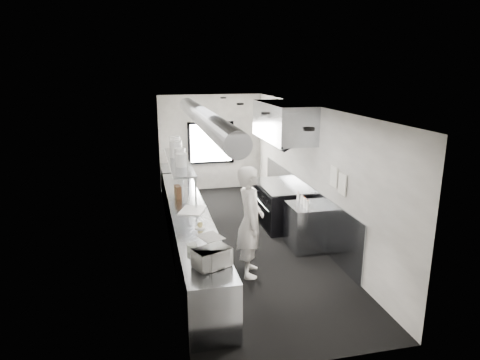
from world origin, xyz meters
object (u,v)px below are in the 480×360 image
plate_stack_b (180,155)px  plate_stack_d (175,145)px  far_work_table (175,183)px  deli_tub_b (192,247)px  squeeze_bottle_c (304,202)px  deli_tub_a (198,256)px  exhaust_hood (283,122)px  squeeze_bottle_b (305,203)px  prep_counter (190,233)px  line_cook (250,222)px  plate_stack_a (181,160)px  squeeze_bottle_e (298,197)px  plate_stack_c (176,149)px  small_plate (200,228)px  knife_block (178,192)px  pass_shelf (179,162)px  cutting_board (192,210)px  squeeze_bottle_a (308,205)px  bottle_station (305,227)px  squeeze_bottle_d (302,200)px  range (278,205)px  microwave (212,258)px

plate_stack_b → plate_stack_d: plate_stack_d is taller
far_work_table → plate_stack_d: (-0.06, -1.38, 1.32)m
deli_tub_b → squeeze_bottle_c: bearing=34.2°
deli_tub_a → plate_stack_b: 3.55m
exhaust_hood → squeeze_bottle_b: exhaust_hood is taller
exhaust_hood → prep_counter: 3.20m
line_cook → plate_stack_a: bearing=39.5°
plate_stack_b → squeeze_bottle_c: plate_stack_b is taller
squeeze_bottle_e → line_cook: bearing=-138.5°
plate_stack_c → squeeze_bottle_e: size_ratio=2.15×
plate_stack_a → plate_stack_c: (-0.03, 0.96, 0.05)m
small_plate → plate_stack_b: bearing=92.8°
knife_block → squeeze_bottle_c: (2.39, -1.07, -0.05)m
pass_shelf → knife_block: size_ratio=11.37×
cutting_board → plate_stack_a: (-0.10, 0.89, 0.80)m
deli_tub_b → far_work_table: bearing=88.4°
exhaust_hood → deli_tub_a: 4.35m
knife_block → squeeze_bottle_e: bearing=-25.1°
exhaust_hood → squeeze_bottle_e: 1.77m
squeeze_bottle_a → bottle_station: bearing=74.9°
small_plate → plate_stack_d: bearing=92.5°
far_work_table → exhaust_hood: bearing=-48.1°
exhaust_hood → prep_counter: (-2.25, -1.20, -1.94)m
deli_tub_a → squeeze_bottle_d: (2.37, 2.09, 0.03)m
deli_tub_b → range: bearing=52.3°
small_plate → plate_stack_a: (-0.13, 1.83, 0.80)m
exhaust_hood → plate_stack_b: bearing=177.3°
deli_tub_a → squeeze_bottle_d: 3.16m
far_work_table → squeeze_bottle_d: 4.42m
small_plate → plate_stack_c: (-0.16, 2.79, 0.85)m
microwave → squeeze_bottle_e: 3.36m
bottle_station → plate_stack_b: bearing=147.0°
line_cook → squeeze_bottle_c: (1.31, 0.84, 0.00)m
plate_stack_a → line_cook: bearing=-62.8°
plate_stack_d → squeeze_bottle_c: bearing=-47.4°
deli_tub_b → plate_stack_d: (0.10, 4.16, 0.82)m
plate_stack_c → pass_shelf: bearing=-84.9°
line_cook → squeeze_bottle_b: 1.45m
far_work_table → squeeze_bottle_a: squeeze_bottle_a is taller
squeeze_bottle_c → squeeze_bottle_d: bearing=91.1°
plate_stack_a → knife_block: bearing=-177.3°
squeeze_bottle_b → knife_block: bearing=152.7°
deli_tub_b → plate_stack_d: size_ratio=0.38×
far_work_table → small_plate: small_plate is taller
microwave → deli_tub_a: 0.31m
range → deli_tub_a: 4.10m
far_work_table → deli_tub_b: deli_tub_b is taller
microwave → squeeze_bottle_b: (2.17, 2.07, -0.04)m
cutting_board → pass_shelf: bearing=94.0°
range → squeeze_bottle_e: squeeze_bottle_e is taller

